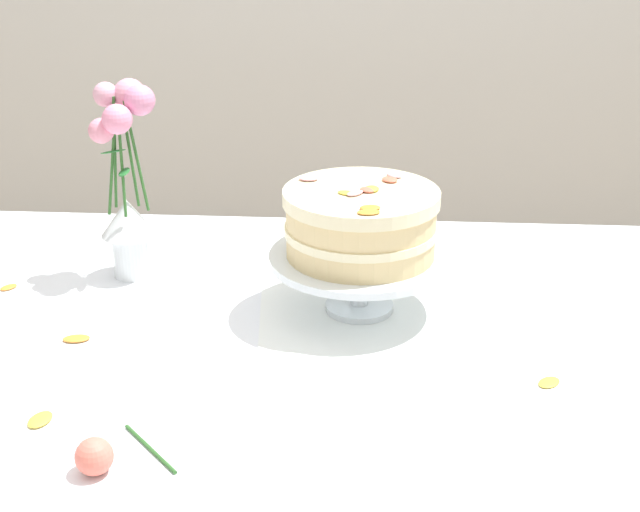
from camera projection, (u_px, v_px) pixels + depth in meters
dining_table at (292, 392)px, 1.40m from camera, size 1.40×1.00×0.74m
linen_napkin at (359, 310)px, 1.46m from camera, size 0.35×0.35×0.00m
cake_stand at (360, 264)px, 1.43m from camera, size 0.29×0.29×0.10m
layer_cake at (361, 222)px, 1.40m from camera, size 0.24×0.24×0.11m
flower_vase at (126, 183)px, 1.52m from camera, size 0.11×0.11×0.34m
fallen_rose at (96, 456)px, 1.06m from camera, size 0.12×0.12×0.05m
loose_petal_0 at (549, 382)px, 1.25m from camera, size 0.04×0.04×0.00m
loose_petal_1 at (40, 419)px, 1.16m from camera, size 0.04×0.05×0.01m
loose_petal_2 at (9, 287)px, 1.54m from camera, size 0.03×0.04×0.00m
loose_petal_3 at (76, 338)px, 1.37m from camera, size 0.04×0.03×0.01m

